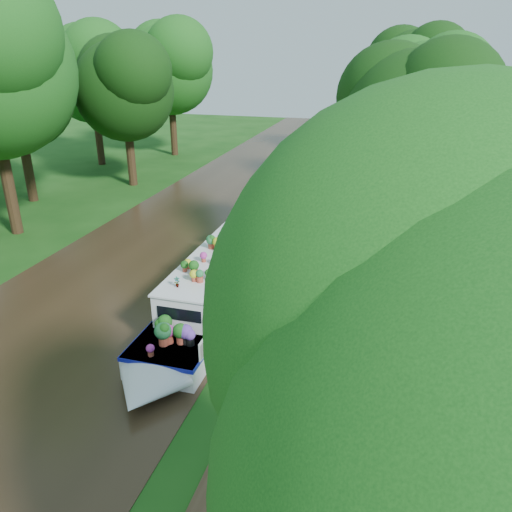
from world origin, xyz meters
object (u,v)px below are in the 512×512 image
at_px(plant_boat, 219,281).
at_px(pedestrian_pink, 364,176).
at_px(second_boat, 305,171).
at_px(sandwich_board, 302,342).
at_px(pedestrian_dark, 375,161).

bearing_deg(plant_boat, pedestrian_pink, 77.96).
bearing_deg(second_boat, sandwich_board, -90.33).
xyz_separation_m(pedestrian_pink, pedestrian_dark, (0.41, 4.80, 0.02)).
bearing_deg(sandwich_board, pedestrian_pink, 77.62).
bearing_deg(pedestrian_pink, plant_boat, -125.26).
xyz_separation_m(plant_boat, second_boat, (-0.50, 19.33, -0.37)).
distance_m(second_boat, sandwich_board, 22.31).
bearing_deg(sandwich_board, pedestrian_dark, 76.79).
relative_size(second_boat, pedestrian_dark, 3.93).
distance_m(sandwich_board, pedestrian_dark, 24.95).
bearing_deg(plant_boat, sandwich_board, -36.33).
relative_size(second_boat, pedestrian_pink, 4.02).
bearing_deg(second_boat, plant_boat, -99.29).
distance_m(plant_boat, pedestrian_pink, 17.93).
xyz_separation_m(plant_boat, pedestrian_dark, (4.15, 22.34, -0.01)).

